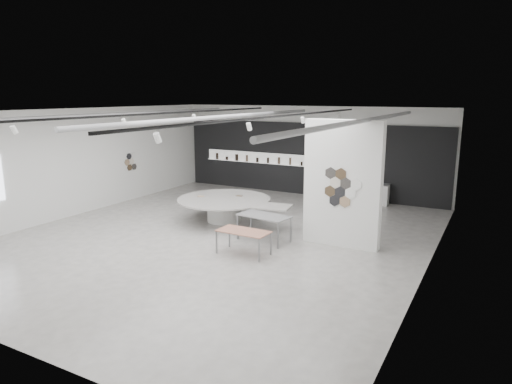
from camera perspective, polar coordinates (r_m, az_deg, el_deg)
The scene contains 7 objects.
room at distance 13.67m, azimuth -5.03°, elevation 2.80°, with size 12.02×14.02×3.82m.
back_wall_display at distance 19.83m, azimuth 6.15°, elevation 4.10°, with size 11.80×0.27×3.10m.
partition_column at distance 13.07m, azimuth 10.76°, elevation 0.98°, with size 2.20×0.38×3.60m.
display_island at distance 15.61m, azimuth -3.83°, elevation -1.81°, with size 4.36×3.59×0.81m.
sample_table_wood at distance 12.37m, azimuth -1.57°, elevation -5.09°, with size 1.44×0.75×0.66m.
sample_table_stone at distance 13.45m, azimuth 1.00°, elevation -3.20°, with size 1.62×0.97×0.79m.
kitchen_counter at distance 18.70m, azimuth 14.08°, elevation -0.17°, with size 1.48×0.63×1.15m.
Camera 1 is at (7.36, -11.24, 4.26)m, focal length 32.00 mm.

